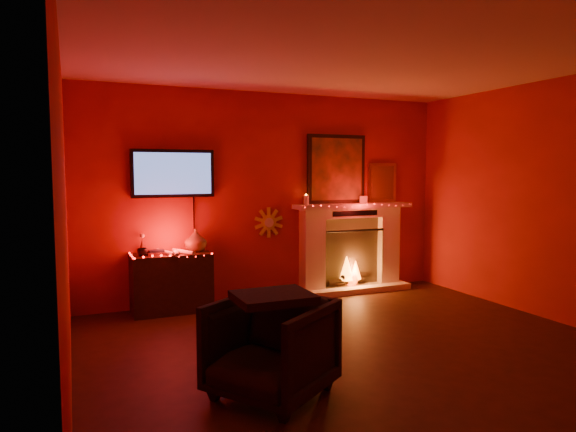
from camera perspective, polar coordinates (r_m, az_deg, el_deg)
name	(u,v)px	position (r m, az deg, el deg)	size (l,w,h in m)	color
room	(375,208)	(4.57, 9.62, 0.83)	(5.00, 5.00, 5.00)	black
fireplace	(350,239)	(7.25, 6.94, -2.59)	(1.72, 0.40, 2.18)	beige
tv	(173,174)	(6.39, -12.64, 4.61)	(1.00, 0.07, 1.24)	black
sunburst_clock	(269,223)	(6.79, -2.16, -0.73)	(0.40, 0.03, 0.40)	gold
console_table	(173,279)	(6.32, -12.71, -6.87)	(0.92, 0.54, 0.98)	black
armchair	(271,348)	(3.93, -1.92, -14.45)	(0.78, 0.80, 0.73)	black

